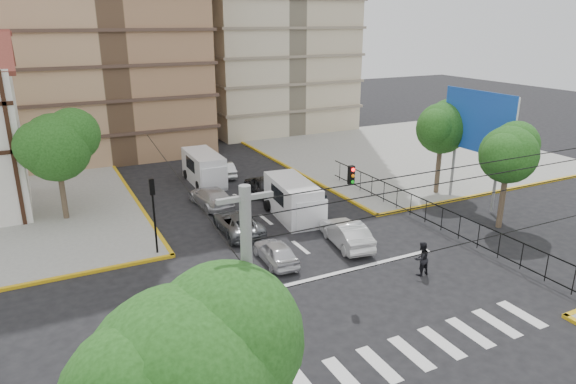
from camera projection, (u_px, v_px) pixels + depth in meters
ground at (347, 284)px, 26.12m from camera, size 160.00×160.00×0.00m
sidewalk_ne at (406, 153)px, 51.56m from camera, size 26.00×26.00×0.15m
crosswalk_stripes at (427, 348)px, 21.03m from camera, size 12.00×2.40×0.01m
stop_line at (334, 274)px, 27.13m from camera, size 13.00×0.40×0.01m
park_fence at (425, 224)px, 33.77m from camera, size 0.10×22.50×1.66m
billboard at (479, 123)px, 35.46m from camera, size 0.36×6.20×8.10m
tree_sw_near at (187, 376)px, 11.34m from camera, size 5.63×4.60×7.57m
tree_park_a at (510, 152)px, 31.81m from camera, size 4.41×3.60×6.83m
tree_park_c at (443, 126)px, 38.07m from camera, size 4.65×3.80×7.25m
tree_tudor at (57, 144)px, 32.95m from camera, size 5.39×4.40×7.43m
traffic_light_nw at (153, 204)px, 28.41m from camera, size 0.28×0.22×4.40m
traffic_light_hanging at (377, 185)px, 22.52m from camera, size 18.00×9.12×0.92m
utility_pole_sw at (249, 348)px, 13.14m from camera, size 1.40×0.28×9.00m
van_right_lane at (294, 201)px, 34.44m from camera, size 2.83×5.92×2.57m
van_left_lane at (205, 169)px, 41.85m from camera, size 2.34×5.66×2.53m
car_silver_front_left at (276, 252)px, 28.25m from camera, size 1.72×3.89×1.30m
car_white_front_right at (346, 233)px, 30.40m from camera, size 2.29×4.86×1.54m
car_grey_mid_left at (238, 223)px, 32.23m from camera, size 2.46×4.98×1.36m
car_silver_rear_left at (211, 197)px, 36.85m from camera, size 2.35×5.10×1.44m
car_darkgrey_mid_right at (262, 185)px, 39.54m from camera, size 1.84×4.33×1.46m
car_white_rear_right at (225, 169)px, 43.98m from camera, size 1.79×3.94×1.25m
pedestrian_crosswalk at (421, 259)px, 26.81m from camera, size 0.94×0.75×1.85m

